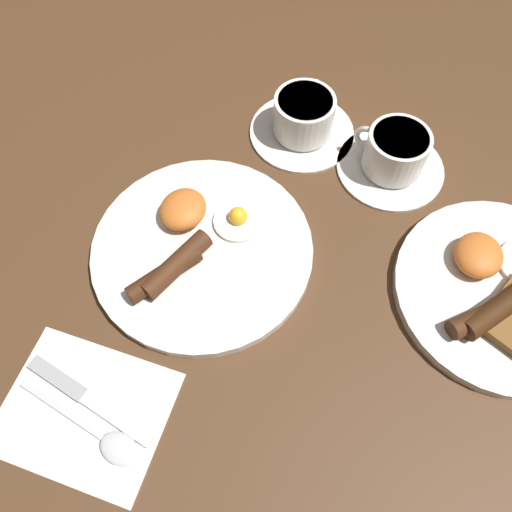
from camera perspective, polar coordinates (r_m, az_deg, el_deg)
The scene contains 8 objects.
ground_plane at distance 0.66m, azimuth -6.06°, elevation 0.38°, with size 3.00×3.00×0.00m, color #4C301C.
breakfast_plate_near at distance 0.65m, azimuth -6.47°, elevation 0.99°, with size 0.29×0.29×0.05m.
breakfast_plate_far at distance 0.69m, azimuth 26.21°, elevation -3.69°, with size 0.27×0.27×0.04m.
teacup_near at distance 0.76m, azimuth 5.43°, elevation 15.30°, with size 0.16×0.16×0.07m.
teacup_far at distance 0.74m, azimuth 15.47°, elevation 11.01°, with size 0.16×0.16×0.07m.
napkin at distance 0.62m, azimuth -18.99°, elevation -16.39°, with size 0.15×0.18×0.01m, color white.
knife at distance 0.62m, azimuth -19.22°, elevation -14.79°, with size 0.04×0.17×0.01m.
spoon at distance 0.60m, azimuth -16.73°, elevation -19.47°, with size 0.04×0.17×0.01m.
Camera 1 is at (0.26, 0.19, 0.58)m, focal length 35.00 mm.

